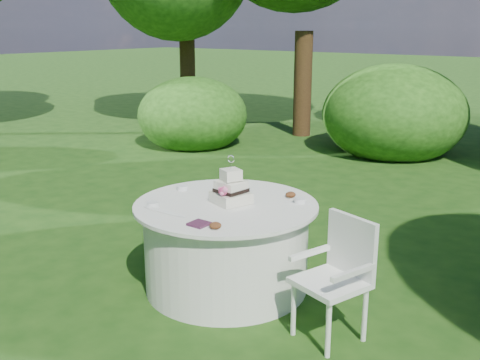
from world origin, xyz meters
name	(u,v)px	position (x,y,z in m)	size (l,w,h in m)	color
ground	(226,286)	(0.00, 0.00, 0.00)	(80.00, 80.00, 0.00)	#183D10
napkins	(199,224)	(0.17, -0.54, 0.78)	(0.14, 0.14, 0.02)	#421C36
feather_plume	(164,211)	(-0.25, -0.48, 0.78)	(0.48, 0.07, 0.01)	silver
table	(226,245)	(0.00, 0.00, 0.39)	(1.56, 1.56, 0.77)	silver
cake	(231,190)	(0.03, 0.03, 0.88)	(0.35, 0.35, 0.41)	silver
chair	(339,270)	(1.14, -0.12, 0.52)	(0.56, 0.56, 0.90)	white
votives	(211,197)	(-0.17, 0.01, 0.79)	(1.15, 0.93, 0.04)	silver
petal_cups	(256,209)	(0.33, -0.02, 0.79)	(0.11, 1.09, 0.05)	#562D16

